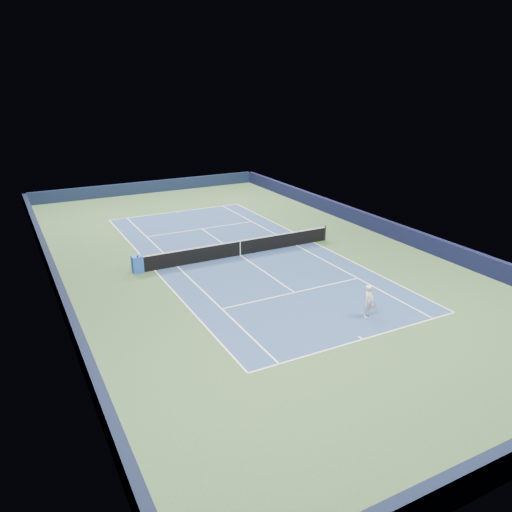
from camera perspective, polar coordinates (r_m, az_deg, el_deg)
name	(u,v)px	position (r m, az deg, el deg)	size (l,w,h in m)	color
ground	(240,255)	(31.09, -1.81, 0.08)	(40.00, 40.00, 0.00)	#33502B
wall_far	(149,187)	(48.90, -12.16, 7.71)	(22.00, 0.35, 1.10)	black
wall_right	(376,224)	(36.71, 13.57, 3.56)	(0.35, 40.00, 1.10)	black
wall_left	(55,278)	(28.23, -22.00, -2.36)	(0.35, 40.00, 1.10)	black
court_surface	(240,255)	(31.09, -1.81, 0.08)	(10.97, 23.77, 0.01)	navy
baseline_far	(177,212)	(41.63, -9.04, 5.03)	(10.97, 0.08, 0.00)	white
baseline_near	(363,339)	(21.95, 12.11, -9.30)	(10.97, 0.08, 0.00)	white
sideline_doubles_right	(314,242)	(33.70, 6.60, 1.57)	(0.08, 23.77, 0.00)	white
sideline_doubles_left	(155,270)	(29.27, -11.51, -1.61)	(0.08, 23.77, 0.00)	white
sideline_singles_right	(296,245)	(32.98, 4.62, 1.23)	(0.08, 23.77, 0.00)	white
sideline_singles_left	(177,266)	(29.64, -8.98, -1.17)	(0.08, 23.77, 0.00)	white
service_line_far	(202,229)	(36.66, -6.21, 3.11)	(8.23, 0.08, 0.00)	white
service_line_near	(295,292)	(25.89, 4.43, -4.18)	(8.23, 0.08, 0.00)	white
center_service_line	(240,255)	(31.08, -1.81, 0.09)	(0.08, 12.80, 0.00)	white
center_mark_far	(177,212)	(41.49, -8.97, 4.98)	(0.08, 0.30, 0.00)	white
center_mark_near	(361,338)	(22.05, 11.86, -9.14)	(0.08, 0.30, 0.00)	white
tennis_net	(240,248)	(30.92, -1.82, 0.96)	(12.90, 0.10, 1.07)	black
sponsor_cube	(138,264)	(29.05, -13.39, -0.92)	(0.62, 0.54, 0.98)	blue
tennis_player	(369,301)	(23.61, 12.76, -5.05)	(0.79, 1.31, 2.56)	white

